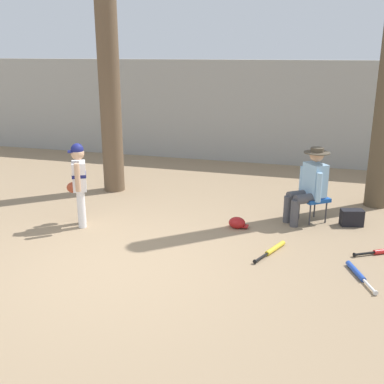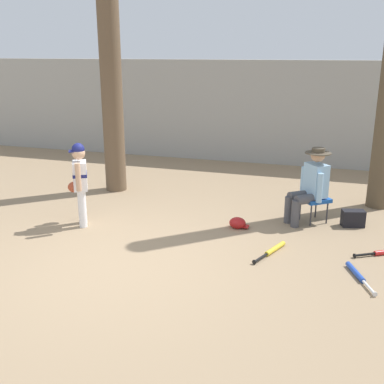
# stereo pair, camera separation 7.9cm
# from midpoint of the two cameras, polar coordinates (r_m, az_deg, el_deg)

# --- Properties ---
(ground_plane) EXTENTS (60.00, 60.00, 0.00)m
(ground_plane) POSITION_cam_midpoint_polar(r_m,az_deg,el_deg) (6.03, -9.35, -9.01)
(ground_plane) COLOR #937A5B
(concrete_back_wall) EXTENTS (18.00, 0.36, 2.43)m
(concrete_back_wall) POSITION_cam_midpoint_polar(r_m,az_deg,el_deg) (11.50, 4.19, 9.94)
(concrete_back_wall) COLOR #9E9E99
(concrete_back_wall) RESTS_ON ground
(tree_near_player) EXTENTS (0.58, 0.58, 5.58)m
(tree_near_player) POSITION_cam_midpoint_polar(r_m,az_deg,el_deg) (8.87, -10.59, 15.96)
(tree_near_player) COLOR brown
(tree_near_player) RESTS_ON ground
(young_ballplayer) EXTENTS (0.49, 0.53, 1.31)m
(young_ballplayer) POSITION_cam_midpoint_polar(r_m,az_deg,el_deg) (7.27, -14.10, 1.52)
(young_ballplayer) COLOR white
(young_ballplayer) RESTS_ON ground
(folding_stool) EXTENTS (0.56, 0.56, 0.41)m
(folding_stool) POSITION_cam_midpoint_polar(r_m,az_deg,el_deg) (7.57, 14.45, -0.89)
(folding_stool) COLOR #194C9E
(folding_stool) RESTS_ON ground
(seated_spectator) EXTENTS (0.65, 0.60, 1.20)m
(seated_spectator) POSITION_cam_midpoint_polar(r_m,az_deg,el_deg) (7.44, 13.98, 1.05)
(seated_spectator) COLOR #47474C
(seated_spectator) RESTS_ON ground
(handbag_beside_stool) EXTENTS (0.38, 0.26, 0.26)m
(handbag_beside_stool) POSITION_cam_midpoint_polar(r_m,az_deg,el_deg) (7.63, 18.84, -3.01)
(handbag_beside_stool) COLOR black
(handbag_beside_stool) RESTS_ON ground
(bat_blue_youth) EXTENTS (0.34, 0.75, 0.07)m
(bat_blue_youth) POSITION_cam_midpoint_polar(r_m,az_deg,el_deg) (6.03, 19.42, -9.46)
(bat_blue_youth) COLOR #2347AD
(bat_blue_youth) RESTS_ON ground
(bat_yellow_trainer) EXTENTS (0.35, 0.75, 0.07)m
(bat_yellow_trainer) POSITION_cam_midpoint_polar(r_m,az_deg,el_deg) (6.42, 9.63, -7.01)
(bat_yellow_trainer) COLOR yellow
(bat_yellow_trainer) RESTS_ON ground
(batting_helmet_red) EXTENTS (0.31, 0.24, 0.18)m
(batting_helmet_red) POSITION_cam_midpoint_polar(r_m,az_deg,el_deg) (7.19, 5.28, -3.81)
(batting_helmet_red) COLOR #A81919
(batting_helmet_red) RESTS_ON ground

